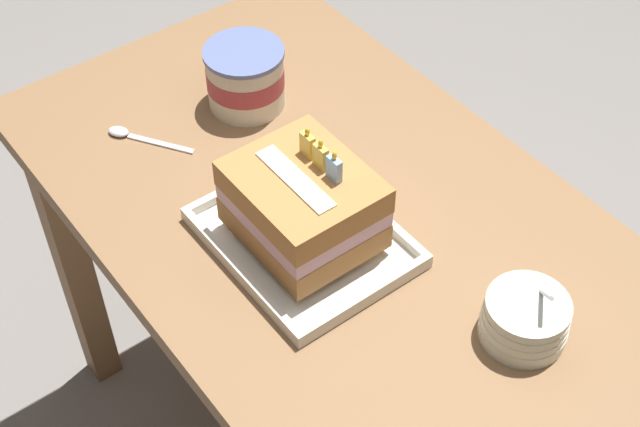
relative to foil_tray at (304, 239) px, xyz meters
name	(u,v)px	position (x,y,z in m)	size (l,w,h in m)	color
dining_table	(335,267)	(-0.02, 0.07, -0.14)	(1.14, 0.66, 0.78)	olive
foil_tray	(304,239)	(0.00, 0.00, 0.00)	(0.30, 0.24, 0.02)	silver
birthday_cake	(303,204)	(0.00, 0.00, 0.07)	(0.20, 0.17, 0.16)	#BD8045
bowl_stack	(525,319)	(0.31, 0.14, 0.03)	(0.12, 0.12, 0.11)	silver
ice_cream_tub	(245,77)	(-0.32, 0.11, 0.05)	(0.13, 0.13, 0.11)	silver
serving_spoon_near_tray	(130,135)	(-0.36, -0.09, 0.00)	(0.14, 0.10, 0.01)	silver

